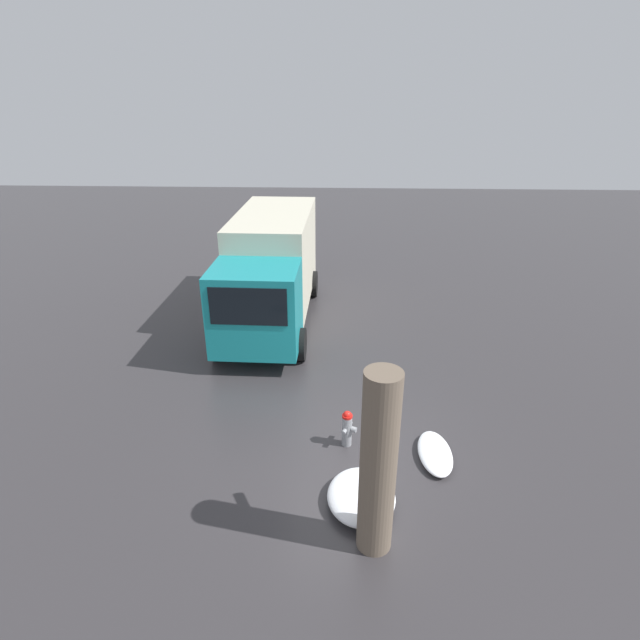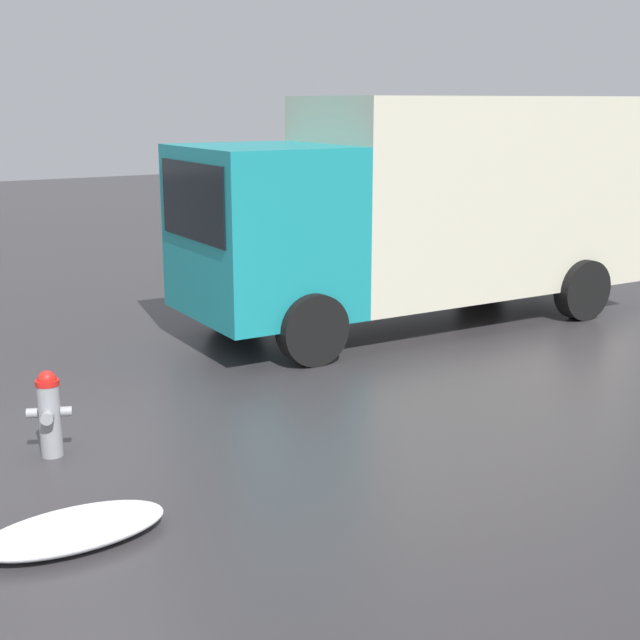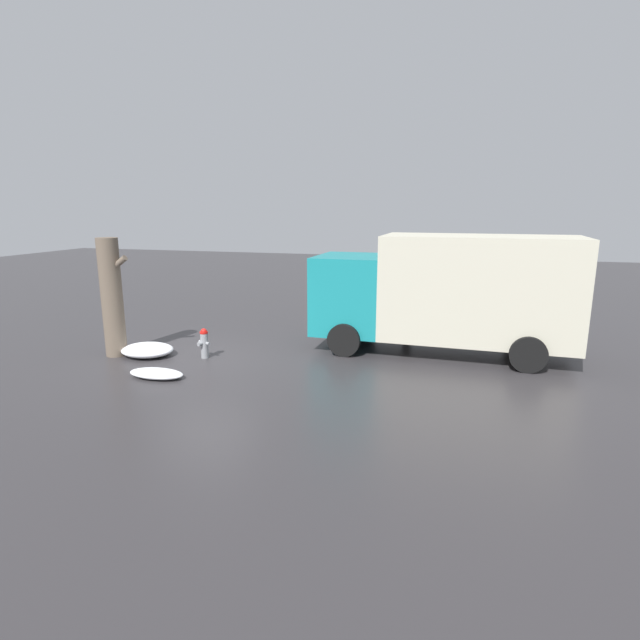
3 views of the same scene
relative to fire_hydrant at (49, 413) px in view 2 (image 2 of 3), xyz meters
The scene contains 5 objects.
ground_plane 0.42m from the fire_hydrant, 67.63° to the left, with size 60.00×60.00×0.00m, color #333033.
fire_hydrant is the anchor object (origin of this frame).
delivery_truck 6.70m from the fire_hydrant, 20.55° to the left, with size 7.02×2.62×3.24m.
pedestrian 6.26m from the fire_hydrant, 37.40° to the left, with size 0.37×0.37×1.70m.
snow_pile_by_hydrant 1.80m from the fire_hydrant, 100.46° to the right, with size 1.38×0.66×0.20m.
Camera 2 is at (-1.94, -7.80, 3.17)m, focal length 50.00 mm.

